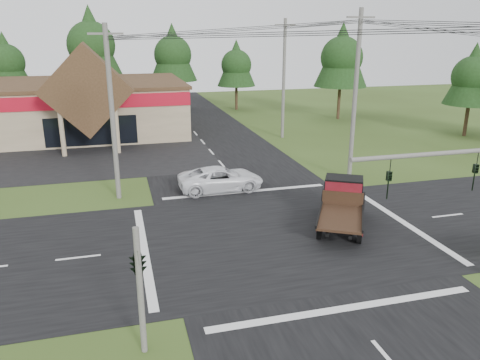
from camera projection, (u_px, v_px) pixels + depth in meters
name	position (u px, v px, depth m)	size (l,w,h in m)	color
ground	(282.00, 235.00, 24.12)	(120.00, 120.00, 0.00)	#334619
road_ns	(282.00, 235.00, 24.11)	(12.00, 120.00, 0.02)	black
road_ew	(282.00, 235.00, 24.11)	(120.00, 12.00, 0.02)	black
parking_apron	(41.00, 160.00, 38.14)	(28.00, 14.00, 0.02)	black
cvs_building	(33.00, 108.00, 46.61)	(30.40, 18.20, 9.19)	gray
traffic_signal_corner	(137.00, 251.00, 14.45)	(0.53, 2.48, 4.40)	#595651
utility_pole_nw	(112.00, 113.00, 27.87)	(2.00, 0.30, 10.50)	#595651
utility_pole_ne	(355.00, 95.00, 31.67)	(2.00, 0.30, 11.50)	#595651
utility_pole_n	(284.00, 78.00, 44.60)	(2.00, 0.30, 11.20)	#595651
tree_row_b	(5.00, 61.00, 55.80)	(5.60, 5.60, 10.10)	#332316
tree_row_c	(91.00, 43.00, 56.74)	(7.28, 7.28, 13.13)	#332316
tree_row_d	(173.00, 53.00, 60.54)	(6.16, 6.16, 11.11)	#332316
tree_row_e	(236.00, 63.00, 61.08)	(5.04, 5.04, 9.09)	#332316
tree_side_ne	(342.00, 55.00, 53.94)	(6.16, 6.16, 11.11)	#332316
tree_side_e_near	(473.00, 75.00, 45.28)	(5.04, 5.04, 9.09)	#332316
antique_flatbed_truck	(342.00, 206.00, 24.68)	(2.27, 5.94, 2.49)	#600D13
white_pickup	(221.00, 179.00, 30.74)	(2.57, 5.57, 1.55)	white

